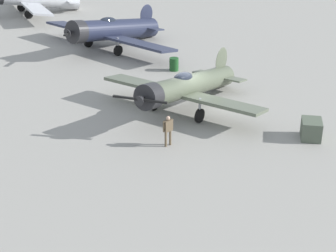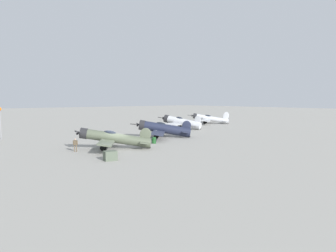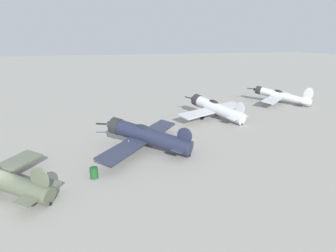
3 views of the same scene
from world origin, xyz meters
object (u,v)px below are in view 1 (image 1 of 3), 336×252
object	(u,v)px
equipment_crate	(311,129)
airplane_mid_apron	(112,30)
airplane_foreground	(187,87)
fuel_drum	(174,64)
ground_crew_mechanic	(168,128)

from	to	relation	value
equipment_crate	airplane_mid_apron	bearing A→B (deg)	35.23
airplane_foreground	fuel_drum	xyz separation A→B (m)	(7.00, 0.51, -0.99)
airplane_mid_apron	fuel_drum	world-z (taller)	airplane_mid_apron
airplane_foreground	fuel_drum	distance (m)	7.08
airplane_foreground	ground_crew_mechanic	world-z (taller)	airplane_foreground
ground_crew_mechanic	fuel_drum	xyz separation A→B (m)	(11.60, -0.66, -0.54)
airplane_foreground	fuel_drum	world-z (taller)	airplane_foreground
ground_crew_mechanic	fuel_drum	bearing A→B (deg)	-41.04
airplane_foreground	ground_crew_mechanic	bearing A→B (deg)	20.41
equipment_crate	fuel_drum	bearing A→B (deg)	31.97
equipment_crate	fuel_drum	distance (m)	12.84
ground_crew_mechanic	fuel_drum	distance (m)	11.64
ground_crew_mechanic	equipment_crate	bearing A→B (deg)	-122.34
ground_crew_mechanic	airplane_mid_apron	bearing A→B (deg)	-24.31
airplane_mid_apron	fuel_drum	xyz separation A→B (m)	(-5.45, -4.75, -1.01)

